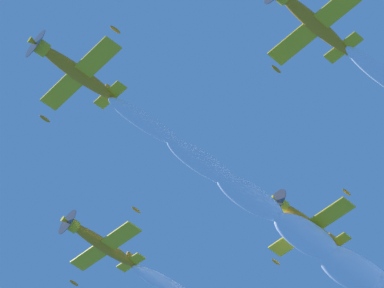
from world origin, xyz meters
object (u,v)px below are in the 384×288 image
(airplane_lead, at_px, (74,70))
(airplane_right_wingman, at_px, (100,243))
(airplane_left_wingman, at_px, (311,20))
(airplane_slot_tail, at_px, (306,224))

(airplane_lead, bearing_deg, airplane_right_wingman, 95.39)
(airplane_left_wingman, bearing_deg, airplane_slot_tail, 95.37)
(airplane_left_wingman, bearing_deg, airplane_right_wingman, 136.66)
(airplane_lead, distance_m, airplane_slot_tail, 26.80)
(airplane_left_wingman, distance_m, airplane_right_wingman, 29.96)
(airplane_lead, xyz_separation_m, airplane_right_wingman, (-1.84, 19.48, 0.49))
(airplane_left_wingman, height_order, airplane_right_wingman, airplane_left_wingman)
(airplane_lead, bearing_deg, airplane_left_wingman, -3.08)
(airplane_slot_tail, bearing_deg, airplane_left_wingman, -84.63)
(airplane_left_wingman, relative_size, airplane_slot_tail, 1.00)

